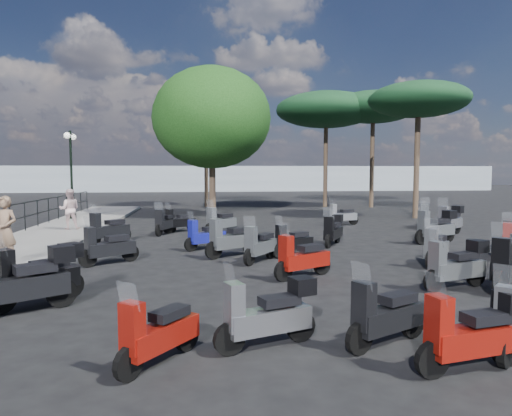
{
  "coord_description": "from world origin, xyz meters",
  "views": [
    {
      "loc": [
        -1.0,
        -12.19,
        2.47
      ],
      "look_at": [
        0.81,
        3.09,
        1.2
      ],
      "focal_mm": 32.0,
      "sensor_mm": 36.0,
      "label": 1
    }
  ],
  "objects": [
    {
      "name": "ground",
      "position": [
        0.0,
        0.0,
        0.0
      ],
      "size": [
        120.0,
        120.0,
        0.0
      ],
      "primitive_type": "plane",
      "color": "black",
      "rests_on": "ground"
    },
    {
      "name": "sidewalk",
      "position": [
        -6.5,
        3.0,
        0.07
      ],
      "size": [
        3.0,
        30.0,
        0.15
      ],
      "primitive_type": "cube",
      "color": "slate",
      "rests_on": "ground"
    },
    {
      "name": "lamp_post_2",
      "position": [
        -7.25,
        10.73,
        2.56
      ],
      "size": [
        0.34,
        1.24,
        4.22
      ],
      "rotation": [
        0.0,
        0.0,
        -0.02
      ],
      "color": "black",
      "rests_on": "sidewalk"
    },
    {
      "name": "woman",
      "position": [
        -5.85,
        -0.35,
        1.0
      ],
      "size": [
        0.71,
        0.58,
        1.7
      ],
      "primitive_type": "imported",
      "rotation": [
        0.0,
        0.0,
        -0.31
      ],
      "color": "brown",
      "rests_on": "sidewalk"
    },
    {
      "name": "pedestrian_far",
      "position": [
        -6.2,
        6.43,
        0.95
      ],
      "size": [
        0.86,
        0.71,
        1.6
      ],
      "primitive_type": "imported",
      "rotation": [
        0.0,
        0.0,
        3.29
      ],
      "color": "beige",
      "rests_on": "sidewalk"
    },
    {
      "name": "scooter_1",
      "position": [
        -3.98,
        -3.58,
        0.53
      ],
      "size": [
        1.39,
        1.36,
        1.42
      ],
      "rotation": [
        0.0,
        0.0,
        2.34
      ],
      "color": "black",
      "rests_on": "ground"
    },
    {
      "name": "scooter_2",
      "position": [
        -4.08,
        -4.11,
        0.56
      ],
      "size": [
        1.65,
        1.18,
        1.49
      ],
      "rotation": [
        0.0,
        0.0,
        2.15
      ],
      "color": "black",
      "rests_on": "ground"
    },
    {
      "name": "scooter_3",
      "position": [
        -3.47,
        0.0,
        0.45
      ],
      "size": [
        1.4,
        1.05,
        1.31
      ],
      "rotation": [
        0.0,
        0.0,
        2.19
      ],
      "color": "black",
      "rests_on": "ground"
    },
    {
      "name": "scooter_4",
      "position": [
        -4.13,
        3.42,
        0.48
      ],
      "size": [
        1.23,
        1.38,
        1.39
      ],
      "rotation": [
        0.0,
        0.0,
        2.42
      ],
      "color": "black",
      "rests_on": "ground"
    },
    {
      "name": "scooter_5",
      "position": [
        -1.92,
        6.15,
        0.42
      ],
      "size": [
        1.32,
        0.95,
        1.22
      ],
      "rotation": [
        0.0,
        0.0,
        2.16
      ],
      "color": "black",
      "rests_on": "ground"
    },
    {
      "name": "scooter_6",
      "position": [
        -0.11,
        -6.08,
        0.47
      ],
      "size": [
        1.51,
        0.75,
        1.25
      ],
      "rotation": [
        0.0,
        0.0,
        1.92
      ],
      "color": "black",
      "rests_on": "ground"
    },
    {
      "name": "scooter_7",
      "position": [
        -1.58,
        -6.49,
        0.41
      ],
      "size": [
        0.99,
        1.23,
        1.18
      ],
      "rotation": [
        0.0,
        0.0,
        2.48
      ],
      "color": "black",
      "rests_on": "ground"
    },
    {
      "name": "scooter_8",
      "position": [
        1.26,
        -2.1,
        0.46
      ],
      "size": [
        1.49,
        0.94,
        1.31
      ],
      "rotation": [
        0.0,
        0.0,
        2.08
      ],
      "color": "black",
      "rests_on": "ground"
    },
    {
      "name": "scooter_9",
      "position": [
        0.52,
        -0.16,
        0.45
      ],
      "size": [
        1.07,
        1.36,
        1.29
      ],
      "rotation": [
        0.0,
        0.0,
        2.5
      ],
      "color": "black",
      "rests_on": "ground"
    },
    {
      "name": "scooter_10",
      "position": [
        -0.92,
        1.97,
        0.43
      ],
      "size": [
        1.35,
        0.93,
        1.23
      ],
      "rotation": [
        0.0,
        0.0,
        2.13
      ],
      "color": "black",
      "rests_on": "ground"
    },
    {
      "name": "scooter_11",
      "position": [
        -2.41,
        5.59,
        0.45
      ],
      "size": [
        0.82,
        1.53,
        1.29
      ],
      "rotation": [
        0.0,
        0.0,
        2.74
      ],
      "color": "black",
      "rests_on": "ground"
    },
    {
      "name": "scooter_12",
      "position": [
        2.27,
        -7.12,
        0.48
      ],
      "size": [
        1.58,
        0.59,
        1.27
      ],
      "rotation": [
        0.0,
        0.0,
        1.77
      ],
      "color": "black",
      "rests_on": "ground"
    },
    {
      "name": "scooter_13",
      "position": [
        1.54,
        -6.21,
        0.43
      ],
      "size": [
        1.44,
        0.86,
        1.25
      ],
      "rotation": [
        0.0,
        0.0,
        2.05
      ],
      "color": "black",
      "rests_on": "ground"
    },
    {
      "name": "scooter_14",
      "position": [
        1.57,
        0.55,
        0.42
      ],
      "size": [
        1.36,
        0.86,
        1.2
      ],
      "rotation": [
        0.0,
        0.0,
        2.08
      ],
      "color": "black",
      "rests_on": "ground"
    },
    {
      "name": "scooter_15",
      "position": [
        -0.19,
        0.68,
        0.5
      ],
      "size": [
        1.6,
        1.06,
        1.43
      ],
      "rotation": [
        0.0,
        0.0,
        2.11
      ],
      "color": "black",
      "rests_on": "ground"
    },
    {
      "name": "scooter_16",
      "position": [
        -0.31,
        5.4,
        0.47
      ],
      "size": [
        1.3,
        1.26,
        1.36
      ],
      "rotation": [
        0.0,
        0.0,
        2.33
      ],
      "color": "black",
      "rests_on": "ground"
    },
    {
      "name": "scooter_18",
      "position": [
        5.34,
        -3.56,
        0.55
      ],
      "size": [
        1.54,
        1.28,
        1.46
      ],
      "rotation": [
        0.0,
        0.0,
        2.24
      ],
      "color": "black",
      "rests_on": "ground"
    },
    {
      "name": "scooter_19",
      "position": [
        4.23,
        -3.41,
        0.5
      ],
      "size": [
        1.62,
        0.74,
        1.32
      ],
      "rotation": [
        0.0,
        0.0,
        1.87
      ],
      "color": "black",
      "rests_on": "ground"
    },
    {
      "name": "scooter_20",
      "position": [
        5.03,
        -1.08,
        0.45
      ],
      "size": [
        1.17,
        1.25,
        1.28
      ],
      "rotation": [
        0.0,
        0.0,
        2.39
      ],
      "color": "black",
      "rests_on": "ground"
    },
    {
      "name": "scooter_21",
      "position": [
        3.27,
        2.28,
        0.49
      ],
      "size": [
        0.99,
        1.45,
        1.29
      ],
      "rotation": [
        0.0,
        0.0,
        2.6
      ],
      "color": "black",
      "rests_on": "ground"
    },
    {
      "name": "scooter_22",
      "position": [
        5.25,
        7.62,
        0.43
      ],
      "size": [
        1.55,
        0.59,
        1.24
      ],
      "rotation": [
        0.0,
        0.0,
        1.79
      ],
      "color": "black",
      "rests_on": "ground"
    },
    {
      "name": "scooter_25",
      "position": [
        7.52,
        -0.47,
        0.51
      ],
      "size": [
        1.13,
        1.47,
        1.35
      ],
      "rotation": [
        0.0,
        0.0,
        2.52
      ],
      "color": "black",
      "rests_on": "ground"
    },
    {
      "name": "scooter_26",
      "position": [
        6.87,
        2.33,
        0.55
      ],
      "size": [
        1.74,
        0.9,
        1.45
      ],
      "rotation": [
        0.0,
        0.0,
        1.94
      ],
      "color": "black",
      "rests_on": "ground"
    },
    {
      "name": "scooter_27",
      "position": [
        8.39,
        4.09,
        0.55
      ],
      "size": [
        1.56,
        1.24,
        1.45
      ],
      "rotation": [
        0.0,
        0.0,
        2.21
      ],
      "color": "black",
      "rests_on": "ground"
    },
    {
      "name": "scooter_28",
      "position": [
        8.48,
        6.22,
        0.47
      ],
      "size": [
        0.98,
        1.53,
        1.35
      ],
      "rotation": [
        0.0,
        0.0,
        2.62
      ],
      "color": "black",
      "rests_on": "ground"
    },
    {
      "name": "broadleaf_tree",
      "position": [
        -0.44,
        12.49,
        5.25
      ],
      "size": [
        6.34,
        6.34,
        7.96
      ],
      "color": "#38281E",
      "rests_on": "ground"
    },
    {
      "name": "pine_0",
      "position": [
        7.35,
        18.11,
        6.51
      ],
      "size": [
        6.8,
        6.8,
        7.72
      ],
      "color": "#38281E",
      "rests_on": "ground"
    },
    {
      "name": "pine_1",
      "position": [
        10.3,
        17.26,
        6.61
      ],
      "size": [
        5.94,
        5.94,
        7.68
      ],
      "color": "#38281E",
      "rests_on": "ground"
    },
    {
      "name": "pine_2",
      "position": [
        -0.7,
        19.23,
        6.13
      ],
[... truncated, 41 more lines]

